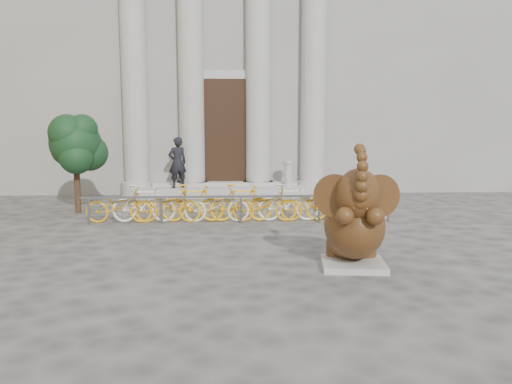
{
  "coord_description": "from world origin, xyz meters",
  "views": [
    {
      "loc": [
        0.1,
        -8.43,
        2.5
      ],
      "look_at": [
        0.7,
        2.19,
        1.1
      ],
      "focal_mm": 35.0,
      "sensor_mm": 36.0,
      "label": 1
    }
  ],
  "objects": [
    {
      "name": "balustrade_post",
      "position": [
        2.22,
        9.1,
        0.79
      ],
      "size": [
        0.38,
        0.38,
        0.93
      ],
      "color": "#A8A59E",
      "rests_on": "entrance_steps"
    },
    {
      "name": "classical_building",
      "position": [
        0.0,
        14.93,
        5.98
      ],
      "size": [
        22.0,
        10.7,
        12.0
      ],
      "color": "gray",
      "rests_on": "ground"
    },
    {
      "name": "pedestrian",
      "position": [
        -1.67,
        9.05,
        1.25
      ],
      "size": [
        0.77,
        0.66,
        1.78
      ],
      "primitive_type": "imported",
      "rotation": [
        0.0,
        0.0,
        3.57
      ],
      "color": "black",
      "rests_on": "entrance_steps"
    },
    {
      "name": "tree",
      "position": [
        -4.25,
        6.18,
        1.98
      ],
      "size": [
        1.64,
        1.5,
        2.85
      ],
      "color": "#332114",
      "rests_on": "ground"
    },
    {
      "name": "bike_rack",
      "position": [
        0.43,
        4.58,
        0.5
      ],
      "size": [
        8.18,
        0.53,
        1.0
      ],
      "color": "slate",
      "rests_on": "ground"
    },
    {
      "name": "entrance_steps",
      "position": [
        0.0,
        9.4,
        0.18
      ],
      "size": [
        6.0,
        1.2,
        0.36
      ],
      "primitive_type": "cube",
      "color": "#A8A59E",
      "rests_on": "ground"
    },
    {
      "name": "ground",
      "position": [
        0.0,
        0.0,
        0.0
      ],
      "size": [
        80.0,
        80.0,
        0.0
      ],
      "primitive_type": "plane",
      "color": "#474442",
      "rests_on": "ground"
    },
    {
      "name": "elephant_statue",
      "position": [
        2.32,
        0.08,
        0.8
      ],
      "size": [
        1.47,
        1.69,
        2.21
      ],
      "rotation": [
        0.0,
        0.0,
        -0.13
      ],
      "color": "#A8A59E",
      "rests_on": "ground"
    }
  ]
}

